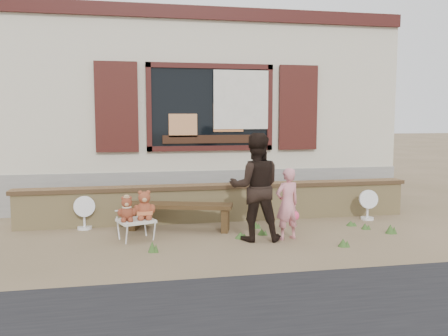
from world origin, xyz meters
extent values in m
plane|color=brown|center=(0.00, 0.00, 0.00)|extent=(80.00, 80.00, 0.00)
cube|color=#AEA28C|center=(0.00, 4.50, 2.40)|extent=(8.00, 5.00, 3.20)
cube|color=gray|center=(0.00, 4.50, 0.40)|extent=(8.04, 5.04, 0.80)
cube|color=black|center=(0.00, 1.97, 2.05)|extent=(2.30, 0.04, 1.50)
cube|color=#381310|center=(0.00, 1.95, 2.85)|extent=(2.50, 0.08, 0.10)
cube|color=#381310|center=(0.00, 1.95, 1.25)|extent=(2.50, 0.08, 0.10)
cube|color=#381310|center=(-1.20, 1.95, 2.05)|extent=(0.10, 0.08, 1.70)
cube|color=#381310|center=(1.20, 1.95, 2.05)|extent=(0.10, 0.08, 1.70)
cube|color=black|center=(-1.80, 1.94, 2.05)|extent=(0.80, 0.07, 1.70)
cube|color=black|center=(1.80, 1.94, 2.05)|extent=(0.80, 0.07, 1.70)
cube|color=beige|center=(0.60, 1.90, 2.20)|extent=(1.10, 0.02, 1.15)
cube|color=#381310|center=(0.00, 1.98, 3.85)|extent=(8.00, 0.12, 0.25)
cube|color=black|center=(0.00, 1.94, 1.43)|extent=(1.90, 0.06, 0.16)
cube|color=tan|center=(-0.55, 1.94, 1.70)|extent=(0.55, 0.06, 0.45)
cube|color=#E08447|center=(0.35, 1.94, 1.85)|extent=(0.60, 0.06, 0.55)
cube|color=tan|center=(0.00, 1.00, 0.30)|extent=(7.00, 0.30, 0.60)
cube|color=brown|center=(0.00, 1.00, 0.63)|extent=(7.10, 0.36, 0.07)
cube|color=#382713|center=(-0.79, 0.42, 0.41)|extent=(1.77, 0.87, 0.07)
cube|color=#382713|center=(-1.52, 0.64, 0.19)|extent=(0.20, 0.34, 0.37)
cube|color=#382713|center=(-0.06, 0.19, 0.19)|extent=(0.20, 0.34, 0.37)
cube|color=beige|center=(-1.50, -0.07, 0.30)|extent=(0.63, 0.59, 0.04)
cylinder|color=silver|center=(-1.64, -0.33, 0.14)|extent=(0.03, 0.03, 0.28)
cylinder|color=silver|center=(-1.23, -0.19, 0.14)|extent=(0.03, 0.03, 0.28)
cylinder|color=silver|center=(-1.77, 0.05, 0.14)|extent=(0.03, 0.03, 0.28)
cylinder|color=silver|center=(-1.36, 0.19, 0.14)|extent=(0.03, 0.03, 0.28)
imported|color=pink|center=(0.77, -0.48, 0.55)|extent=(0.45, 0.35, 1.10)
imported|color=black|center=(0.28, -0.42, 0.82)|extent=(0.88, 0.73, 1.63)
cylinder|color=white|center=(-2.34, 0.80, 0.02)|extent=(0.24, 0.24, 0.04)
cylinder|color=white|center=(-2.34, 0.80, 0.17)|extent=(0.04, 0.04, 0.30)
cylinder|color=white|center=(-2.34, 0.80, 0.39)|extent=(0.36, 0.19, 0.35)
cylinder|color=white|center=(2.66, 0.56, 0.02)|extent=(0.23, 0.23, 0.04)
cylinder|color=white|center=(2.66, 0.56, 0.17)|extent=(0.04, 0.04, 0.30)
cylinder|color=white|center=(2.66, 0.56, 0.38)|extent=(0.35, 0.15, 0.34)
cone|color=#355823|center=(0.09, -0.29, 0.05)|extent=(0.18, 0.18, 0.10)
cone|color=#355823|center=(-1.29, -0.79, 0.08)|extent=(0.12, 0.12, 0.15)
cone|color=#355823|center=(2.26, -0.12, 0.05)|extent=(0.12, 0.12, 0.10)
cone|color=#355823|center=(1.43, -1.04, 0.06)|extent=(0.14, 0.14, 0.12)
cone|color=#355823|center=(2.52, -0.46, 0.07)|extent=(0.16, 0.16, 0.15)
cone|color=#355823|center=(0.46, -0.15, 0.05)|extent=(0.14, 0.14, 0.10)
cone|color=#355823|center=(2.14, 0.17, 0.04)|extent=(0.16, 0.16, 0.08)
cone|color=#355823|center=(0.48, 0.31, 0.06)|extent=(0.14, 0.14, 0.11)
camera|label=1|loc=(-1.55, -7.27, 1.88)|focal=38.00mm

